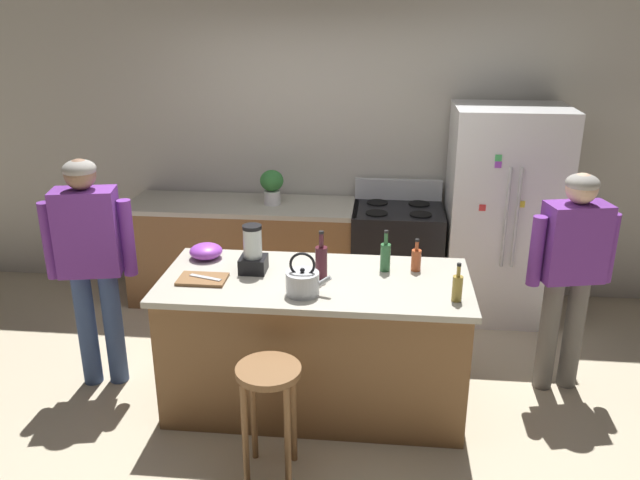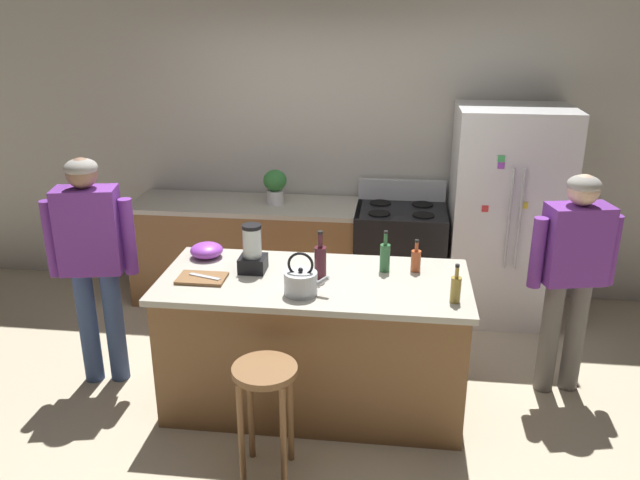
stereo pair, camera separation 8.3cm
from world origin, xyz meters
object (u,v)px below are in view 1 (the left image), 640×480
(potted_plant, at_px, (272,185))
(blender_appliance, at_px, (253,252))
(mixing_bowl, at_px, (206,251))
(bar_stool, at_px, (269,392))
(chef_knife, at_px, (205,277))
(person_by_island_left, at_px, (90,253))
(bottle_olive_oil, at_px, (385,256))
(bottle_cooking_sauce, at_px, (416,259))
(stove_range, at_px, (396,257))
(bottle_wine, at_px, (321,261))
(bottle_vinegar, at_px, (457,287))
(tea_kettle, at_px, (303,282))
(refrigerator, at_px, (502,215))
(kitchen_island, at_px, (315,342))
(cutting_board, at_px, (203,279))
(person_by_sink_right, at_px, (571,263))

(potted_plant, xyz_separation_m, blender_appliance, (0.13, -1.47, -0.04))
(blender_appliance, bearing_deg, mixing_bowl, 151.94)
(bar_stool, distance_m, potted_plant, 2.37)
(blender_appliance, relative_size, chef_knife, 1.43)
(potted_plant, height_order, mixing_bowl, potted_plant)
(person_by_island_left, distance_m, bottle_olive_oil, 1.95)
(bottle_cooking_sauce, bearing_deg, bottle_olive_oil, -172.91)
(stove_range, bearing_deg, bottle_wine, -108.33)
(stove_range, bearing_deg, bottle_vinegar, -79.78)
(stove_range, relative_size, chef_knife, 4.93)
(bottle_vinegar, distance_m, tea_kettle, 0.90)
(bottle_vinegar, bearing_deg, bottle_olive_oil, 135.71)
(refrigerator, height_order, mixing_bowl, refrigerator)
(stove_range, xyz_separation_m, tea_kettle, (-0.59, -1.76, 0.52))
(stove_range, relative_size, bottle_wine, 3.43)
(kitchen_island, relative_size, mixing_bowl, 8.77)
(bottle_olive_oil, height_order, mixing_bowl, bottle_olive_oil)
(kitchen_island, height_order, blender_appliance, blender_appliance)
(stove_range, distance_m, bottle_vinegar, 1.86)
(person_by_island_left, bearing_deg, refrigerator, 25.70)
(bottle_vinegar, height_order, tea_kettle, tea_kettle)
(bottle_cooking_sauce, height_order, cutting_board, bottle_cooking_sauce)
(person_by_sink_right, height_order, chef_knife, person_by_sink_right)
(blender_appliance, bearing_deg, kitchen_island, -10.59)
(bottle_olive_oil, bearing_deg, cutting_board, -166.10)
(blender_appliance, bearing_deg, refrigerator, 38.22)
(refrigerator, bearing_deg, kitchen_island, -132.98)
(person_by_sink_right, bearing_deg, bottle_olive_oil, -171.16)
(potted_plant, distance_m, cutting_board, 1.67)
(stove_range, relative_size, tea_kettle, 3.94)
(kitchen_island, height_order, tea_kettle, tea_kettle)
(refrigerator, xyz_separation_m, blender_appliance, (-1.81, -1.42, 0.15))
(bottle_wine, bearing_deg, chef_knife, -170.92)
(kitchen_island, height_order, bottle_wine, bottle_wine)
(bottle_olive_oil, xyz_separation_m, tea_kettle, (-0.48, -0.41, -0.02))
(person_by_island_left, xyz_separation_m, blender_appliance, (1.10, -0.02, 0.06))
(bottle_cooking_sauce, bearing_deg, person_by_sink_right, 9.18)
(blender_appliance, bearing_deg, chef_knife, -146.10)
(blender_appliance, bearing_deg, bottle_cooking_sauce, 6.83)
(mixing_bowl, height_order, chef_knife, mixing_bowl)
(person_by_island_left, bearing_deg, stove_range, 34.78)
(kitchen_island, relative_size, bottle_cooking_sauce, 9.05)
(stove_range, height_order, person_by_island_left, person_by_island_left)
(potted_plant, height_order, bottle_olive_oil, potted_plant)
(cutting_board, height_order, chef_knife, chef_knife)
(potted_plant, distance_m, bottle_vinegar, 2.27)
(stove_range, bearing_deg, kitchen_island, -109.48)
(kitchen_island, xyz_separation_m, chef_knife, (-0.68, -0.10, 0.47))
(stove_range, height_order, bottle_wine, bottle_wine)
(person_by_island_left, bearing_deg, bar_stool, -31.65)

